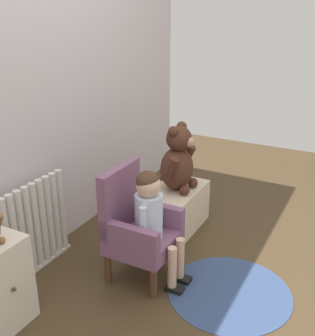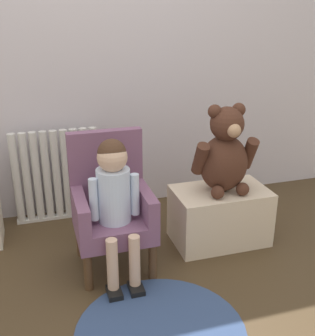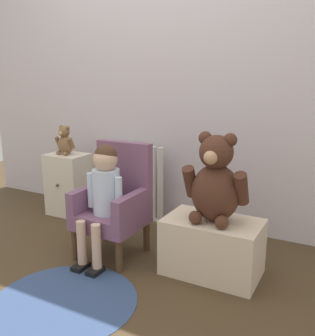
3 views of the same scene
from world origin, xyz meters
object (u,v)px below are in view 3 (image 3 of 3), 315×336
at_px(radiator, 133,182).
at_px(small_dresser, 69,184).
at_px(child_figure, 104,187).
at_px(small_teddy_bear, 65,142).
at_px(child_armchair, 115,202).
at_px(low_bench, 212,247).
at_px(large_teddy_bear, 215,183).
at_px(floor_rug, 65,301).

xyz_separation_m(radiator, small_dresser, (-0.52, -0.19, -0.04)).
distance_m(child_figure, small_teddy_bear, 0.93).
distance_m(child_armchair, small_teddy_bear, 0.90).
xyz_separation_m(child_armchair, low_bench, (0.65, 0.04, -0.18)).
bearing_deg(large_teddy_bear, small_teddy_bear, 165.37).
distance_m(low_bench, large_teddy_bear, 0.39).
distance_m(small_dresser, large_teddy_bear, 1.50).
xyz_separation_m(small_dresser, child_armchair, (0.76, -0.42, 0.09)).
bearing_deg(small_dresser, radiator, 20.45).
height_order(radiator, large_teddy_bear, large_teddy_bear).
xyz_separation_m(child_figure, low_bench, (0.65, 0.15, -0.31)).
xyz_separation_m(low_bench, floor_rug, (-0.57, -0.64, -0.16)).
height_order(radiator, small_teddy_bear, small_teddy_bear).
relative_size(small_dresser, child_armchair, 0.71).
bearing_deg(low_bench, small_teddy_bear, 165.51).
bearing_deg(child_armchair, child_figure, -90.00).
relative_size(child_figure, large_teddy_bear, 1.45).
relative_size(radiator, small_dresser, 1.18).
bearing_deg(low_bench, radiator, 147.33).
xyz_separation_m(radiator, large_teddy_bear, (0.90, -0.58, 0.25)).
bearing_deg(radiator, child_armchair, -68.44).
bearing_deg(floor_rug, child_armchair, 98.37).
bearing_deg(large_teddy_bear, child_figure, -167.73).
xyz_separation_m(child_armchair, large_teddy_bear, (0.66, 0.03, 0.21)).
bearing_deg(child_figure, small_teddy_bear, 145.93).
bearing_deg(low_bench, child_armchair, -176.89).
relative_size(large_teddy_bear, small_teddy_bear, 2.13).
bearing_deg(small_teddy_bear, floor_rug, -49.74).
relative_size(small_dresser, floor_rug, 0.68).
bearing_deg(floor_rug, low_bench, 48.44).
bearing_deg(child_figure, floor_rug, -79.72).
bearing_deg(small_dresser, large_teddy_bear, -15.17).
bearing_deg(small_dresser, floor_rug, -50.17).
bearing_deg(large_teddy_bear, child_armchair, -177.38).
bearing_deg(radiator, large_teddy_bear, -32.71).
height_order(radiator, child_figure, child_figure).
xyz_separation_m(radiator, low_bench, (0.90, -0.57, -0.14)).
bearing_deg(floor_rug, radiator, 105.21).
bearing_deg(child_armchair, radiator, 111.56).
height_order(child_armchair, child_figure, child_figure).
relative_size(child_figure, small_teddy_bear, 3.08).
bearing_deg(radiator, small_teddy_bear, -158.22).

